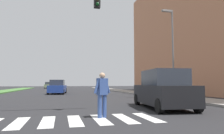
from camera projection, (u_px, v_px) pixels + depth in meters
The scene contains 9 objects.
ground_plane at pixel (65, 93), 28.14m from camera, with size 140.00×140.00×0.00m, color #262628.
crosswalk at pixel (75, 120), 7.02m from camera, with size 5.85×2.20×0.01m.
sidewalk_right at pixel (133, 92), 28.45m from camera, with size 3.00×64.00×0.15m, color #9E9991.
street_lamp_right at pixel (172, 45), 17.48m from camera, with size 1.02×0.24×7.50m.
pedestrian_performer at pixel (102, 93), 7.66m from camera, with size 0.71×0.40×1.69m.
suv_crossing at pixel (163, 90), 10.55m from camera, with size 2.42×4.78×1.97m.
sedan_midblock at pixel (58, 87), 24.91m from camera, with size 2.30×4.65×1.71m.
sedan_distant at pixel (60, 86), 40.25m from camera, with size 2.09×4.24×1.70m.
sedan_far_horizon at pixel (49, 85), 53.91m from camera, with size 2.15×4.41×1.67m.
Camera 1 is at (-0.49, 0.92, 1.28)m, focal length 32.65 mm.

